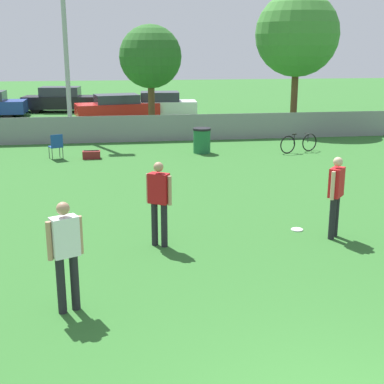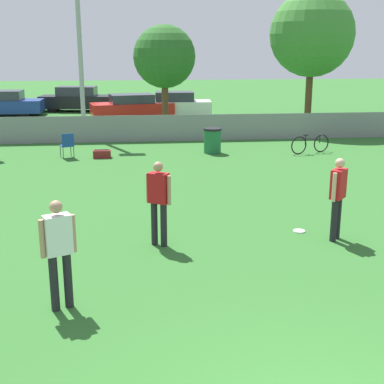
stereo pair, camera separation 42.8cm
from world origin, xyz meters
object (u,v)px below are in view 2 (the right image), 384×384
Objects in this scene: parked_car_blue at (1,104)px; parked_car_dark at (77,99)px; player_thrower_red at (338,194)px; bicycle_sideline at (310,144)px; parked_car_red at (132,106)px; player_defender_red at (159,198)px; parked_car_white at (175,105)px; trash_bin at (212,140)px; gear_bag_sideline at (102,154)px; player_receiver_white at (59,248)px; light_pole at (78,12)px; tree_near_pole at (164,57)px; frisbee_disc at (299,231)px; tree_far_right at (312,34)px; folding_chair_sideline at (67,144)px.

parked_car_dark reaches higher than parked_car_blue.
bicycle_sideline is (2.42, 9.01, -0.64)m from player_thrower_red.
player_defender_red is at bearing -98.63° from parked_car_red.
player_thrower_red is 20.18m from parked_car_red.
trash_bin is at bearing -83.35° from parked_car_white.
gear_bag_sideline is 11.81m from parked_car_white.
player_receiver_white is 2.80× the size of gear_bag_sideline.
player_defender_red is 1.84× the size of trash_bin.
parked_car_white is (5.74, -3.28, -0.04)m from parked_car_dark.
parked_car_red is at bearing 52.87° from player_thrower_red.
player_receiver_white is 0.37× the size of parked_car_blue.
light_pole is 1.92× the size of parked_car_red.
tree_near_pole reaches higher than parked_car_blue.
parked_car_white is (-4.20, 11.25, 0.33)m from bicycle_sideline.
light_pole is at bearing -54.72° from parked_car_blue.
trash_bin is 10.71m from parked_car_red.
tree_near_pole is 1.04× the size of parked_car_red.
tree_near_pole is at bearing 26.48° from light_pole.
bicycle_sideline is at bearing 0.20° from gear_bag_sideline.
player_thrower_red reaches higher than frisbee_disc.
parked_car_blue reaches higher than parked_car_red.
trash_bin is 15.43m from parked_car_dark.
tree_far_right reaches higher than player_thrower_red.
light_pole is 10.54m from tree_far_right.
folding_chair_sideline is 0.19× the size of parked_car_blue.
player_thrower_red is 0.41× the size of parked_car_white.
frisbee_disc is 0.06× the size of parked_car_dark.
tree_far_right is 1.38× the size of parked_car_blue.
light_pole is at bearing 131.03° from bicycle_sideline.
gear_bag_sideline is at bearing 118.95° from frisbee_disc.
parked_car_red reaches higher than folding_chair_sideline.
player_defender_red and player_receiver_white have the same top height.
frisbee_disc is 0.06× the size of parked_car_white.
player_receiver_white is 26.11m from parked_car_dark.
parked_car_red is (1.06, 10.76, 0.52)m from gear_bag_sideline.
tree_far_right reaches higher than parked_car_dark.
tree_far_right is at bearing -40.78° from parked_car_red.
tree_near_pole is 7.27m from trash_bin.
frisbee_disc is 0.06× the size of parked_car_blue.
player_receiver_white is 1.00× the size of player_thrower_red.
tree_near_pole is at bearing -96.90° from parked_car_white.
light_pole is 34.59× the size of frisbee_disc.
parked_car_blue is (-6.39, 24.07, -0.29)m from player_receiver_white.
tree_near_pole is 10.96m from parked_car_blue.
light_pole reaches higher than tree_near_pole.
tree_far_right is 15.04m from parked_car_dark.
parked_car_red is (2.26, 10.69, 0.15)m from folding_chair_sideline.
player_receiver_white reaches higher than trash_bin.
player_receiver_white is 11.59m from folding_chair_sideline.
player_thrower_red is 9.56m from trash_bin.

